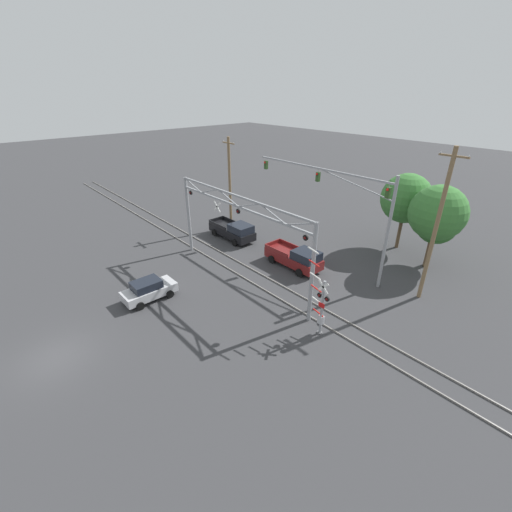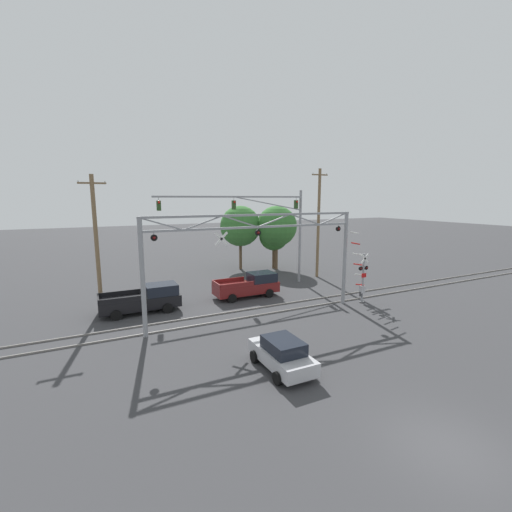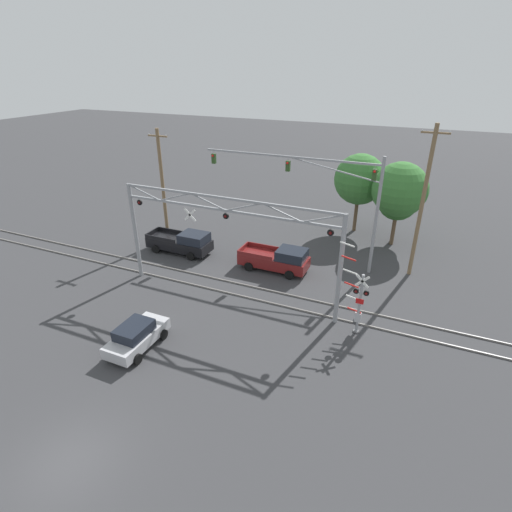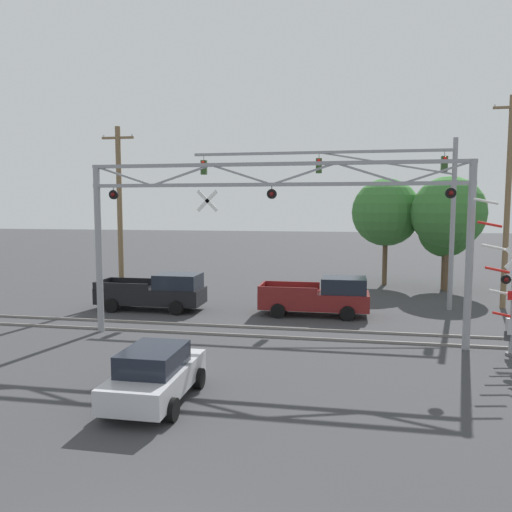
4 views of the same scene
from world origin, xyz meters
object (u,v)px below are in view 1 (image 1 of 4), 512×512
object	(u,v)px
pickup_truck_following	(234,231)
background_tree_far_left_verge	(437,224)
crossing_signal_mast	(321,307)
traffic_signal_span	(352,202)
utility_pole_right	(436,227)
utility_pole_left	(230,183)
background_tree_far_right_verge	(438,213)
sedan_waiting	(149,290)
background_tree_beyond_span	(406,198)
crossing_gantry	(238,224)
pickup_truck_lead	(296,257)

from	to	relation	value
pickup_truck_following	background_tree_far_left_verge	world-z (taller)	background_tree_far_left_verge
crossing_signal_mast	background_tree_far_left_verge	size ratio (longest dim) A/B	1.03
traffic_signal_span	utility_pole_right	size ratio (longest dim) A/B	1.25
traffic_signal_span	pickup_truck_following	world-z (taller)	traffic_signal_span
crossing_signal_mast	pickup_truck_following	xyz separation A→B (m)	(-15.18, 5.15, -1.04)
utility_pole_left	background_tree_far_left_verge	world-z (taller)	utility_pole_left
traffic_signal_span	background_tree_far_right_verge	bearing A→B (deg)	55.59
background_tree_far_right_verge	utility_pole_right	bearing A→B (deg)	-69.51
pickup_truck_following	sedan_waiting	distance (m)	12.25
utility_pole_right	background_tree_beyond_span	world-z (taller)	utility_pole_right
crossing_gantry	pickup_truck_lead	world-z (taller)	crossing_gantry
utility_pole_left	background_tree_far_right_verge	bearing A→B (deg)	20.67
pickup_truck_following	utility_pole_right	xyz separation A→B (m)	(17.50, 3.66, 4.63)
sedan_waiting	utility_pole_left	size ratio (longest dim) A/B	0.40
traffic_signal_span	background_tree_beyond_span	xyz separation A→B (m)	(0.54, 7.88, -1.18)
pickup_truck_lead	utility_pole_right	xyz separation A→B (m)	(9.23, 3.42, 4.63)
crossing_gantry	utility_pole_left	xyz separation A→B (m)	(-9.37, 6.42, 0.21)
background_tree_beyond_span	sedan_waiting	bearing A→B (deg)	-108.88
crossing_signal_mast	utility_pole_left	xyz separation A→B (m)	(-17.95, 6.96, 2.96)
utility_pole_right	background_tree_beyond_span	distance (m)	8.87
background_tree_far_left_verge	background_tree_far_right_verge	distance (m)	1.27
pickup_truck_following	crossing_gantry	bearing A→B (deg)	-34.89
background_tree_far_left_verge	utility_pole_right	bearing A→B (deg)	-71.23
pickup_truck_lead	background_tree_far_left_verge	xyz separation A→B (m)	(7.30, 9.10, 2.81)
traffic_signal_span	pickup_truck_following	bearing A→B (deg)	-166.70
utility_pole_right	background_tree_far_left_verge	bearing A→B (deg)	108.77
crossing_gantry	utility_pole_left	bearing A→B (deg)	145.61
pickup_truck_following	sedan_waiting	bearing A→B (deg)	-68.53
background_tree_beyond_span	background_tree_far_right_verge	size ratio (longest dim) A/B	1.00
crossing_gantry	crossing_signal_mast	xyz separation A→B (m)	(8.58, -0.54, -2.74)
sedan_waiting	utility_pole_left	world-z (taller)	utility_pole_left
pickup_truck_lead	background_tree_beyond_span	world-z (taller)	background_tree_beyond_span
sedan_waiting	background_tree_beyond_span	distance (m)	23.60
traffic_signal_span	background_tree_far_left_verge	xyz separation A→B (m)	(4.11, 6.62, -2.32)
utility_pole_left	utility_pole_right	xyz separation A→B (m)	(20.27, 1.85, 0.63)
pickup_truck_following	sedan_waiting	world-z (taller)	pickup_truck_following
background_tree_far_left_verge	sedan_waiting	bearing A→B (deg)	-118.14
background_tree_far_left_verge	background_tree_far_right_verge	world-z (taller)	background_tree_far_right_verge
background_tree_far_right_verge	pickup_truck_following	bearing A→B (deg)	-150.72
sedan_waiting	background_tree_far_right_verge	size ratio (longest dim) A/B	0.54
background_tree_beyond_span	utility_pole_right	bearing A→B (deg)	-51.59
crossing_gantry	traffic_signal_span	bearing A→B (deg)	56.36
sedan_waiting	background_tree_far_left_verge	xyz separation A→B (m)	(11.09, 20.73, 2.97)
utility_pole_right	background_tree_far_right_verge	world-z (taller)	utility_pole_right
pickup_truck_lead	background_tree_far_left_verge	size ratio (longest dim) A/B	0.97
utility_pole_left	background_tree_beyond_span	bearing A→B (deg)	30.71
traffic_signal_span	pickup_truck_lead	size ratio (longest dim) A/B	2.59
crossing_gantry	utility_pole_left	size ratio (longest dim) A/B	1.55
traffic_signal_span	pickup_truck_lead	distance (m)	6.53
traffic_signal_span	utility_pole_right	bearing A→B (deg)	8.96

